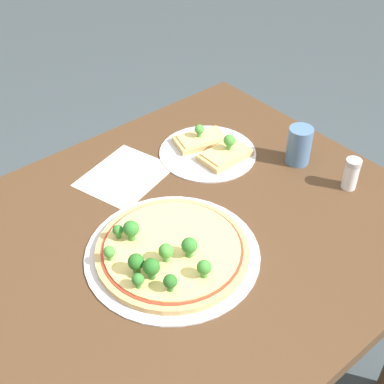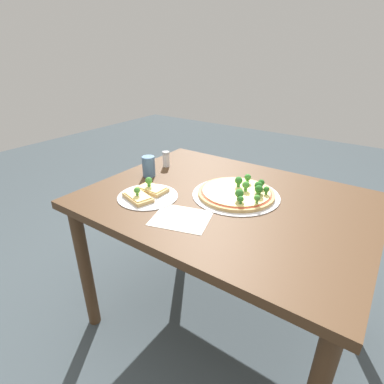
# 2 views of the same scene
# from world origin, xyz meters

# --- Properties ---
(dining_table) EXTENTS (1.20, 0.92, 0.73)m
(dining_table) POSITION_xyz_m (0.00, 0.00, 0.64)
(dining_table) COLOR #4C331E
(dining_table) RESTS_ON ground_plane
(pizza_tray_whole) EXTENTS (0.38, 0.38, 0.07)m
(pizza_tray_whole) POSITION_xyz_m (0.03, 0.05, 0.75)
(pizza_tray_whole) COLOR silver
(pizza_tray_whole) RESTS_ON dining_table
(pizza_tray_slice) EXTENTS (0.26, 0.26, 0.07)m
(pizza_tray_slice) POSITION_xyz_m (-0.30, -0.19, 0.74)
(pizza_tray_slice) COLOR silver
(pizza_tray_slice) RESTS_ON dining_table
(drinking_cup) EXTENTS (0.06, 0.06, 0.10)m
(drinking_cup) POSITION_xyz_m (-0.45, -0.01, 0.78)
(drinking_cup) COLOR #4C7099
(drinking_cup) RESTS_ON dining_table
(condiment_shaker) EXTENTS (0.04, 0.04, 0.08)m
(condiment_shaker) POSITION_xyz_m (-0.46, 0.15, 0.77)
(condiment_shaker) COLOR silver
(condiment_shaker) RESTS_ON dining_table
(paper_menu) EXTENTS (0.26, 0.23, 0.00)m
(paper_menu) POSITION_xyz_m (-0.06, -0.25, 0.73)
(paper_menu) COLOR silver
(paper_menu) RESTS_ON dining_table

